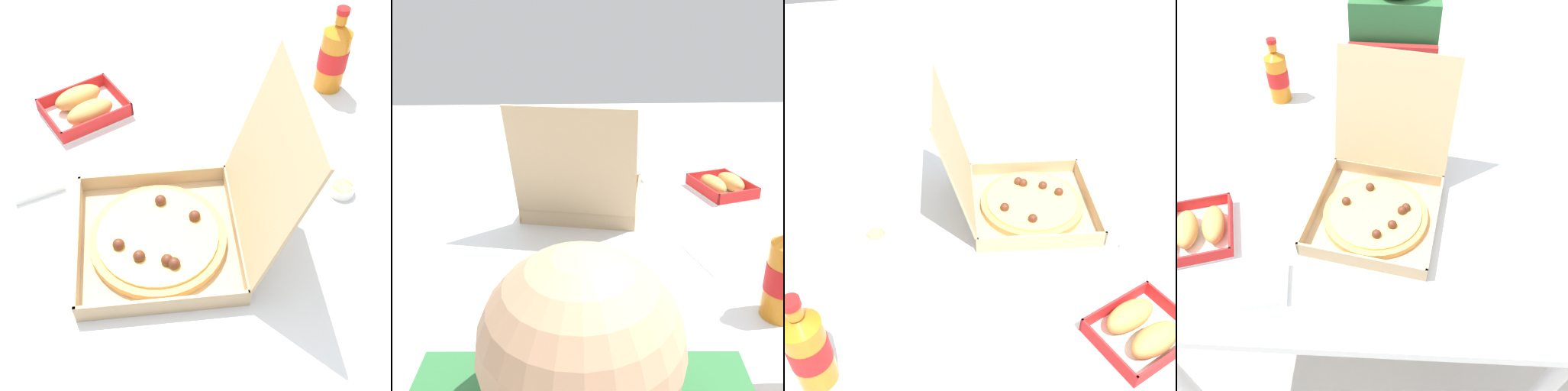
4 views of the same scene
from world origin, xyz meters
TOP-DOWN VIEW (x-y plane):
  - dining_table at (0.00, 0.00)m, footprint 1.20×1.08m
  - pizza_box_open at (0.05, -0.15)m, footprint 0.39×0.46m
  - bread_side_box at (-0.39, -0.26)m, footprint 0.20×0.23m
  - paper_menu at (-0.31, 0.13)m, footprint 0.24×0.20m
  - napkin_pile at (-0.20, -0.40)m, footprint 0.12×0.12m
  - dipping_sauce_cup at (0.03, 0.23)m, footprint 0.06×0.06m

SIDE VIEW (x-z plane):
  - dining_table at x=0.00m, z-range 0.30..1.06m
  - paper_menu at x=-0.31m, z-range 0.76..0.76m
  - napkin_pile at x=-0.20m, z-range 0.76..0.78m
  - dipping_sauce_cup at x=0.03m, z-range 0.76..0.78m
  - bread_side_box at x=-0.39m, z-range 0.76..0.81m
  - pizza_box_open at x=0.05m, z-range 0.63..0.98m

